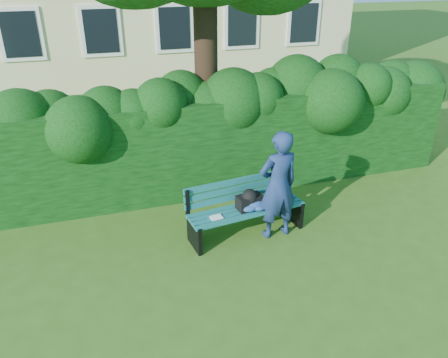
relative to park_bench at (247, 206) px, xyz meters
name	(u,v)px	position (x,y,z in m)	size (l,w,h in m)	color
ground	(236,251)	(-0.34, -0.45, -0.50)	(80.00, 80.00, 0.00)	#355816
hedge	(198,145)	(-0.34, 1.75, 0.40)	(10.00, 1.00, 1.80)	black
park_bench	(247,206)	(0.00, 0.00, 0.00)	(1.95, 0.79, 0.89)	#105253
man_reading	(278,186)	(0.42, -0.20, 0.39)	(0.65, 0.43, 1.78)	navy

